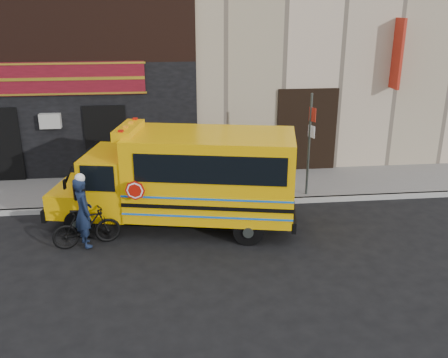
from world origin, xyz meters
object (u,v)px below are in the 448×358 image
school_bus (187,176)px  cyclist (83,214)px  sign_pole (309,143)px  bicycle (87,227)px

school_bus → cyclist: bearing=-160.2°
cyclist → sign_pole: bearing=-93.0°
sign_pole → cyclist: bearing=-158.1°
school_bus → cyclist: school_bus is taller
cyclist → school_bus: bearing=-95.1°
sign_pole → cyclist: 7.22m
school_bus → bicycle: bearing=-161.1°
sign_pole → school_bus: bearing=-156.6°
school_bus → bicycle: 3.01m
bicycle → cyclist: cyclist is taller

